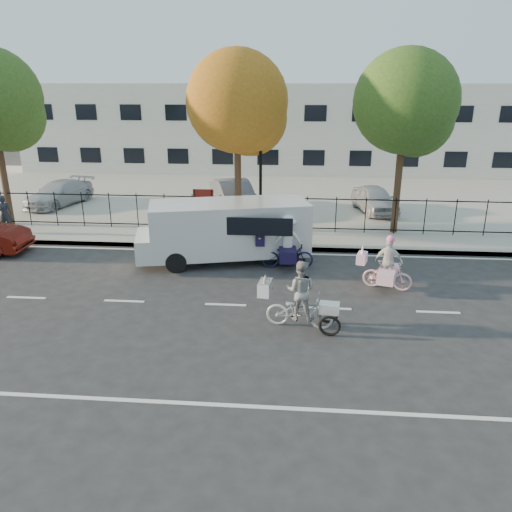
# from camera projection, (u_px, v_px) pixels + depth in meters

# --- Properties ---
(ground) EXTENTS (120.00, 120.00, 0.00)m
(ground) POSITION_uv_depth(u_px,v_px,m) (226.00, 305.00, 14.39)
(ground) COLOR #333334
(road_markings) EXTENTS (60.00, 9.52, 0.01)m
(road_markings) POSITION_uv_depth(u_px,v_px,m) (225.00, 305.00, 14.39)
(road_markings) COLOR silver
(road_markings) RESTS_ON ground
(curb) EXTENTS (60.00, 0.10, 0.15)m
(curb) POSITION_uv_depth(u_px,v_px,m) (244.00, 248.00, 19.12)
(curb) COLOR #A8A399
(curb) RESTS_ON ground
(sidewalk) EXTENTS (60.00, 2.20, 0.15)m
(sidewalk) POSITION_uv_depth(u_px,v_px,m) (247.00, 239.00, 20.11)
(sidewalk) COLOR #A8A399
(sidewalk) RESTS_ON ground
(parking_lot) EXTENTS (60.00, 15.60, 0.15)m
(parking_lot) POSITION_uv_depth(u_px,v_px,m) (262.00, 193.00, 28.48)
(parking_lot) COLOR #A8A399
(parking_lot) RESTS_ON ground
(iron_fence) EXTENTS (58.00, 0.06, 1.50)m
(iron_fence) POSITION_uv_depth(u_px,v_px,m) (249.00, 213.00, 20.87)
(iron_fence) COLOR black
(iron_fence) RESTS_ON sidewalk
(building) EXTENTS (34.00, 10.00, 6.00)m
(building) POSITION_uv_depth(u_px,v_px,m) (272.00, 126.00, 36.92)
(building) COLOR silver
(building) RESTS_ON ground
(lamppost) EXTENTS (0.36, 0.36, 4.33)m
(lamppost) POSITION_uv_depth(u_px,v_px,m) (261.00, 161.00, 19.72)
(lamppost) COLOR black
(lamppost) RESTS_ON sidewalk
(street_sign) EXTENTS (0.85, 0.06, 1.80)m
(street_sign) POSITION_uv_depth(u_px,v_px,m) (203.00, 202.00, 20.47)
(street_sign) COLOR black
(street_sign) RESTS_ON sidewalk
(zebra_trike) EXTENTS (2.15, 0.95, 1.83)m
(zebra_trike) POSITION_uv_depth(u_px,v_px,m) (300.00, 302.00, 12.89)
(zebra_trike) COLOR silver
(zebra_trike) RESTS_ON ground
(unicorn_bike) EXTENTS (1.77, 1.28, 1.75)m
(unicorn_bike) POSITION_uv_depth(u_px,v_px,m) (387.00, 269.00, 15.30)
(unicorn_bike) COLOR #FFC2C7
(unicorn_bike) RESTS_ON ground
(bull_bike) EXTENTS (2.01, 1.38, 1.86)m
(bull_bike) POSITION_uv_depth(u_px,v_px,m) (287.00, 247.00, 17.03)
(bull_bike) COLOR #101536
(bull_bike) RESTS_ON ground
(white_van) EXTENTS (6.39, 3.30, 2.13)m
(white_van) POSITION_uv_depth(u_px,v_px,m) (227.00, 229.00, 17.62)
(white_van) COLOR silver
(white_van) RESTS_ON ground
(pedestrian) EXTENTS (0.67, 0.55, 1.58)m
(pedestrian) POSITION_uv_depth(u_px,v_px,m) (4.00, 214.00, 20.53)
(pedestrian) COLOR black
(pedestrian) RESTS_ON sidewalk
(lot_car_a) EXTENTS (2.66, 4.40, 1.19)m
(lot_car_a) POSITION_uv_depth(u_px,v_px,m) (59.00, 193.00, 25.25)
(lot_car_a) COLOR #B6BABF
(lot_car_a) RESTS_ON parking_lot
(lot_car_c) EXTENTS (3.02, 4.65, 1.45)m
(lot_car_c) POSITION_uv_depth(u_px,v_px,m) (234.00, 196.00, 24.13)
(lot_car_c) COLOR #52535A
(lot_car_c) RESTS_ON parking_lot
(lot_car_d) EXTENTS (2.18, 3.88, 1.25)m
(lot_car_d) POSITION_uv_depth(u_px,v_px,m) (375.00, 199.00, 23.87)
(lot_car_d) COLOR #ADB0B5
(lot_car_d) RESTS_ON parking_lot
(tree_mid) EXTENTS (4.03, 4.03, 7.38)m
(tree_mid) POSITION_uv_depth(u_px,v_px,m) (241.00, 107.00, 19.63)
(tree_mid) COLOR #442D1D
(tree_mid) RESTS_ON ground
(tree_east) EXTENTS (4.03, 4.03, 7.39)m
(tree_east) POSITION_uv_depth(u_px,v_px,m) (408.00, 107.00, 19.29)
(tree_east) COLOR #442D1D
(tree_east) RESTS_ON ground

